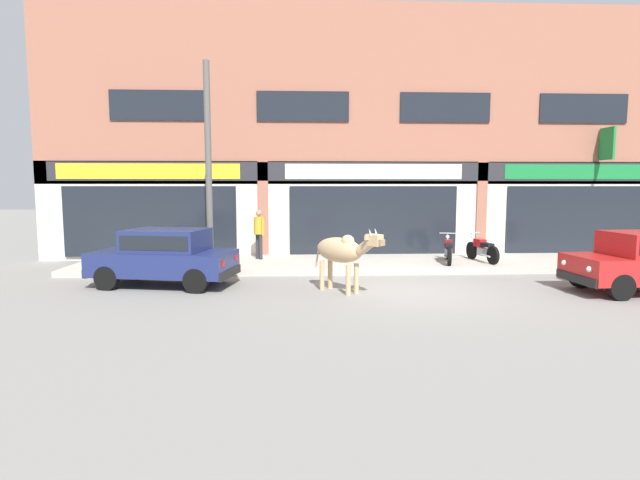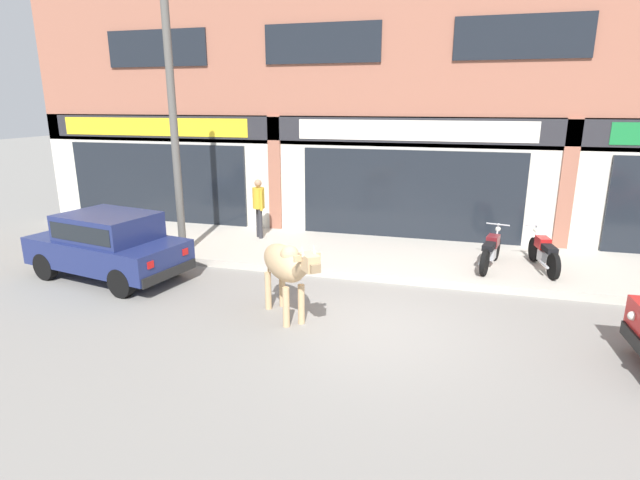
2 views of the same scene
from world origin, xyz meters
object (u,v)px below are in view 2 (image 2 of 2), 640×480
Objects in this scene: car_1 at (108,242)px; motorcycle_0 at (491,251)px; utility_pole at (174,132)px; motorcycle_1 at (544,253)px; pedestrian at (259,202)px; cow at (286,265)px.

car_1 reaches higher than motorcycle_0.
utility_pole reaches higher than car_1.
car_1 is 2.12× the size of motorcycle_1.
motorcycle_1 is 8.75m from utility_pole.
utility_pole reaches higher than pedestrian.
cow is at bearing -62.52° from pedestrian.
motorcycle_1 is at bearing 7.02° from utility_pole.
cow is 4.84m from utility_pole.
motorcycle_1 is at bearing 7.08° from motorcycle_0.
cow is 5.00m from pedestrian.
pedestrian reaches higher than motorcycle_1.
car_1 is at bearing -164.36° from motorcycle_1.
motorcycle_0 is (8.08, 2.44, -0.25)m from car_1.
utility_pole is at bearing 144.37° from cow.
motorcycle_1 is at bearing -6.97° from pedestrian.
utility_pole is at bearing -172.98° from motorcycle_1.
cow is 0.98× the size of motorcycle_0.
pedestrian is (2.13, 3.44, 0.35)m from car_1.
car_1 is 2.14× the size of motorcycle_0.
car_1 is at bearing -119.73° from utility_pole.
motorcycle_1 is (1.11, 0.14, 0.00)m from motorcycle_0.
cow is at bearing -143.11° from motorcycle_1.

